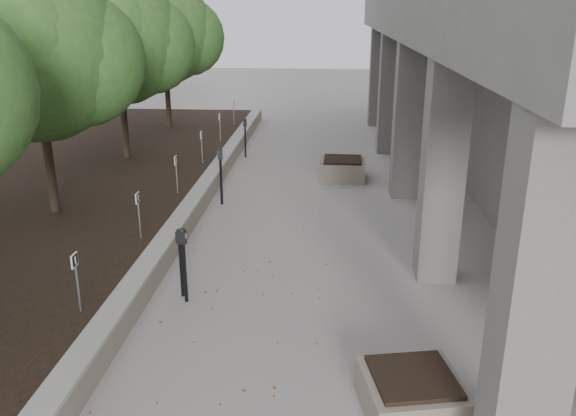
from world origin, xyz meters
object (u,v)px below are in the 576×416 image
(crabapple_tree_4, at_px, (119,67))
(parking_meter_4, at_px, (221,176))
(crabapple_tree_5, at_px, (165,54))
(parking_meter_5, at_px, (245,138))
(parking_meter_3, at_px, (184,265))
(planter_back, at_px, (342,169))
(planter_front, at_px, (412,394))
(parking_meter_2, at_px, (181,263))
(crabapple_tree_3, at_px, (39,90))

(crabapple_tree_4, xyz_separation_m, parking_meter_4, (3.48, -3.09, -2.37))
(crabapple_tree_5, height_order, parking_meter_5, crabapple_tree_5)
(crabapple_tree_4, bearing_deg, crabapple_tree_5, 90.00)
(parking_meter_3, distance_m, planter_back, 8.34)
(planter_front, bearing_deg, parking_meter_5, 106.67)
(crabapple_tree_5, height_order, planter_back, crabapple_tree_5)
(crabapple_tree_4, xyz_separation_m, parking_meter_2, (3.68, -8.15, -2.49))
(crabapple_tree_5, bearing_deg, crabapple_tree_3, -90.00)
(crabapple_tree_4, height_order, parking_meter_4, crabapple_tree_4)
(crabapple_tree_3, distance_m, planter_back, 8.48)
(planter_front, bearing_deg, crabapple_tree_3, 140.37)
(parking_meter_2, xyz_separation_m, parking_meter_3, (0.11, -0.19, 0.04))
(parking_meter_3, bearing_deg, parking_meter_4, 104.87)
(parking_meter_3, xyz_separation_m, parking_meter_5, (-0.38, 10.20, -0.01))
(crabapple_tree_5, bearing_deg, parking_meter_4, -66.74)
(crabapple_tree_5, height_order, parking_meter_2, crabapple_tree_5)
(parking_meter_2, bearing_deg, crabapple_tree_4, 121.96)
(parking_meter_5, distance_m, planter_front, 13.45)
(crabapple_tree_4, bearing_deg, parking_meter_4, -41.65)
(parking_meter_2, bearing_deg, planter_front, -31.06)
(parking_meter_4, bearing_deg, crabapple_tree_5, 100.69)
(planter_back, bearing_deg, parking_meter_3, -109.73)
(parking_meter_2, distance_m, parking_meter_5, 10.01)
(parking_meter_2, bearing_deg, crabapple_tree_3, 147.12)
(parking_meter_3, distance_m, planter_front, 4.41)
(parking_meter_3, relative_size, planter_back, 1.04)
(crabapple_tree_3, relative_size, planter_front, 4.64)
(planter_front, bearing_deg, planter_back, 93.60)
(crabapple_tree_4, height_order, parking_meter_5, crabapple_tree_4)
(crabapple_tree_5, relative_size, parking_meter_4, 3.62)
(crabapple_tree_4, relative_size, crabapple_tree_5, 1.00)
(crabapple_tree_4, bearing_deg, planter_back, -4.24)
(parking_meter_5, relative_size, planter_front, 1.14)
(crabapple_tree_3, distance_m, parking_meter_3, 5.61)
(crabapple_tree_3, xyz_separation_m, parking_meter_4, (3.48, 1.91, -2.37))
(parking_meter_4, xyz_separation_m, planter_back, (3.12, 2.60, -0.45))
(parking_meter_4, bearing_deg, parking_meter_3, -99.15)
(crabapple_tree_5, distance_m, planter_front, 17.82)
(crabapple_tree_3, distance_m, parking_meter_5, 8.05)
(planter_back, bearing_deg, parking_meter_5, 143.63)
(parking_meter_4, distance_m, parking_meter_5, 4.96)
(parking_meter_3, bearing_deg, parking_meter_2, 131.82)
(crabapple_tree_5, xyz_separation_m, parking_meter_4, (3.48, -8.09, -2.37))
(planter_back, bearing_deg, crabapple_tree_5, 140.26)
(parking_meter_5, distance_m, planter_back, 3.99)
(crabapple_tree_3, height_order, parking_meter_4, crabapple_tree_3)
(crabapple_tree_5, xyz_separation_m, planter_back, (6.60, -5.49, -2.82))
(parking_meter_5, bearing_deg, parking_meter_2, -107.60)
(planter_front, xyz_separation_m, planter_back, (-0.66, 10.53, 0.03))
(parking_meter_3, bearing_deg, parking_meter_5, 103.61)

